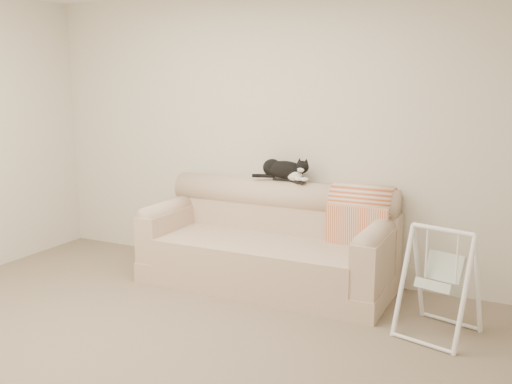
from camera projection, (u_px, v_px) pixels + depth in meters
ground_plane at (154, 355)px, 3.78m from camera, size 5.00×5.00×0.00m
room_shell at (145, 125)px, 3.49m from camera, size 5.04×4.04×2.60m
sofa at (269, 245)px, 5.10m from camera, size 2.20×0.93×0.90m
remote_a at (283, 179)px, 5.21m from camera, size 0.18×0.06×0.03m
remote_b at (298, 181)px, 5.11m from camera, size 0.17×0.12×0.02m
tuxedo_cat at (284, 170)px, 5.18m from camera, size 0.55×0.21×0.22m
throw_blanket at (362, 207)px, 4.89m from camera, size 0.53×0.38×0.58m
baby_swing at (440, 281)px, 4.03m from camera, size 0.60×0.62×0.80m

